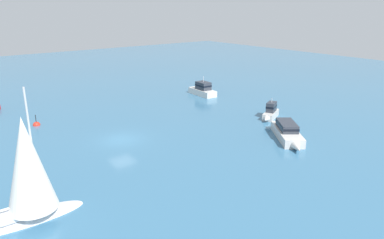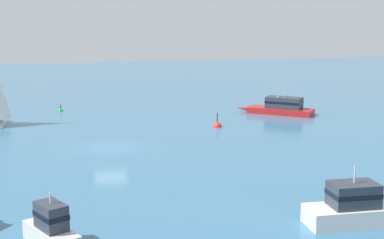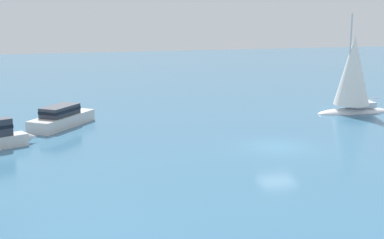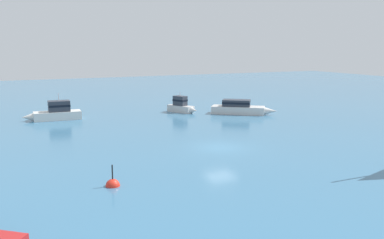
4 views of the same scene
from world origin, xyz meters
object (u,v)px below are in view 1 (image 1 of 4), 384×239
object	(u,v)px
powerboat_1	(202,90)
launch	(288,132)
channel_buoy	(37,125)
powerboat	(270,112)
yacht	(28,174)

from	to	relation	value
powerboat_1	launch	xyz separation A→B (m)	(-20.79, 5.38, -0.10)
powerboat_1	channel_buoy	distance (m)	25.10
powerboat	yacht	size ratio (longest dim) A/B	0.47
powerboat	channel_buoy	bearing A→B (deg)	-57.70
powerboat_1	launch	distance (m)	21.48
powerboat_1	yacht	xyz separation A→B (m)	(-19.79, 30.73, 2.38)
channel_buoy	powerboat_1	bearing A→B (deg)	-90.66
powerboat_1	launch	world-z (taller)	powerboat_1
yacht	channel_buoy	bearing A→B (deg)	75.76
powerboat	launch	distance (m)	7.22
launch	powerboat_1	bearing A→B (deg)	-157.10
powerboat_1	channel_buoy	world-z (taller)	powerboat_1
powerboat	powerboat_1	bearing A→B (deg)	-119.75
powerboat_1	yacht	world-z (taller)	yacht
launch	channel_buoy	size ratio (longest dim) A/B	4.15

